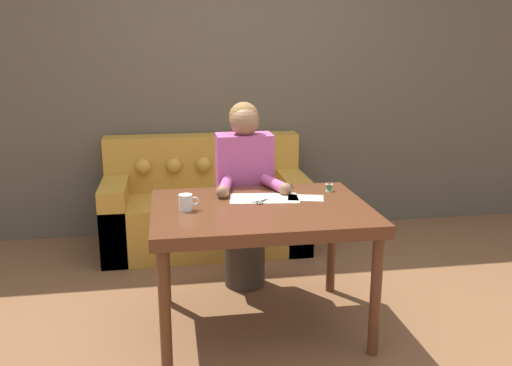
{
  "coord_description": "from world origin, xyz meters",
  "views": [
    {
      "loc": [
        -0.62,
        -2.87,
        1.64
      ],
      "look_at": [
        -0.12,
        0.16,
        0.85
      ],
      "focal_mm": 38.0,
      "sensor_mm": 36.0,
      "label": 1
    }
  ],
  "objects_px": {
    "mug": "(186,202)",
    "thread_spool": "(329,187)",
    "scissors": "(264,201)",
    "dining_table": "(261,219)",
    "couch": "(206,208)",
    "person": "(245,197)"
  },
  "relations": [
    {
      "from": "couch",
      "to": "thread_spool",
      "type": "relative_size",
      "value": 36.28
    },
    {
      "from": "person",
      "to": "thread_spool",
      "type": "height_order",
      "value": "person"
    },
    {
      "from": "dining_table",
      "to": "couch",
      "type": "bearing_deg",
      "value": 98.76
    },
    {
      "from": "couch",
      "to": "scissors",
      "type": "height_order",
      "value": "couch"
    },
    {
      "from": "dining_table",
      "to": "person",
      "type": "bearing_deg",
      "value": 90.82
    },
    {
      "from": "scissors",
      "to": "mug",
      "type": "distance_m",
      "value": 0.47
    },
    {
      "from": "dining_table",
      "to": "thread_spool",
      "type": "relative_size",
      "value": 27.23
    },
    {
      "from": "dining_table",
      "to": "person",
      "type": "relative_size",
      "value": 0.96
    },
    {
      "from": "scissors",
      "to": "thread_spool",
      "type": "bearing_deg",
      "value": 19.26
    },
    {
      "from": "couch",
      "to": "person",
      "type": "distance_m",
      "value": 0.92
    },
    {
      "from": "thread_spool",
      "to": "dining_table",
      "type": "bearing_deg",
      "value": -152.26
    },
    {
      "from": "dining_table",
      "to": "person",
      "type": "height_order",
      "value": "person"
    },
    {
      "from": "dining_table",
      "to": "couch",
      "type": "distance_m",
      "value": 1.48
    },
    {
      "from": "person",
      "to": "thread_spool",
      "type": "distance_m",
      "value": 0.6
    },
    {
      "from": "dining_table",
      "to": "mug",
      "type": "xyz_separation_m",
      "value": [
        -0.42,
        -0.01,
        0.12
      ]
    },
    {
      "from": "mug",
      "to": "thread_spool",
      "type": "xyz_separation_m",
      "value": [
        0.9,
        0.26,
        -0.02
      ]
    },
    {
      "from": "dining_table",
      "to": "thread_spool",
      "type": "distance_m",
      "value": 0.55
    },
    {
      "from": "dining_table",
      "to": "scissors",
      "type": "distance_m",
      "value": 0.13
    },
    {
      "from": "mug",
      "to": "dining_table",
      "type": "bearing_deg",
      "value": 1.64
    },
    {
      "from": "person",
      "to": "mug",
      "type": "relative_size",
      "value": 11.3
    },
    {
      "from": "scissors",
      "to": "dining_table",
      "type": "bearing_deg",
      "value": -110.82
    },
    {
      "from": "scissors",
      "to": "person",
      "type": "bearing_deg",
      "value": 95.29
    }
  ]
}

